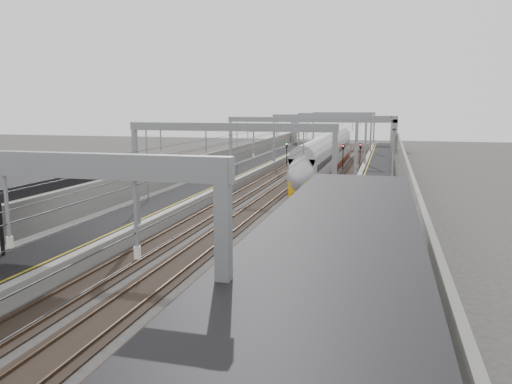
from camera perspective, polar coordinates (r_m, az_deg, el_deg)
The scene contains 12 objects.
platform_left at distance 54.99m, azimuth -3.60°, elevation 1.22°, with size 4.00×120.00×1.00m, color black.
platform_right at distance 52.25m, azimuth 13.29°, elevation 0.54°, with size 4.00×120.00×1.00m, color black.
tracks at distance 53.11m, azimuth 4.62°, elevation 0.42°, with size 11.40×140.00×0.20m.
overhead_line at distance 59.01m, azimuth 5.85°, elevation 7.27°, with size 13.00×140.00×6.60m.
canopy_right at distance 10.25m, azimuth 7.42°, elevation -9.79°, with size 4.40×30.00×4.24m.
overbridge at distance 107.06m, azimuth 9.95°, elevation 7.75°, with size 22.00×2.20×6.90m.
wall_left at distance 55.93m, azimuth -6.73°, elevation 2.46°, with size 0.30×120.00×3.20m, color slate.
wall_right at distance 52.11m, azimuth 16.86°, elevation 1.59°, with size 0.30×120.00×3.20m, color slate.
train at distance 65.82m, azimuth 8.02°, elevation 3.82°, with size 2.53×46.07×4.00m.
signal_green at distance 74.02m, azimuth 3.53°, elevation 4.87°, with size 0.32×0.32×3.48m.
signal_red_near at distance 71.01m, azimuth 9.92°, elevation 4.54°, with size 0.32×0.32×3.48m.
signal_red_far at distance 73.75m, azimuth 11.83°, elevation 4.67°, with size 0.32×0.32×3.48m.
Camera 1 is at (9.21, -6.62, 8.48)m, focal length 35.00 mm.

